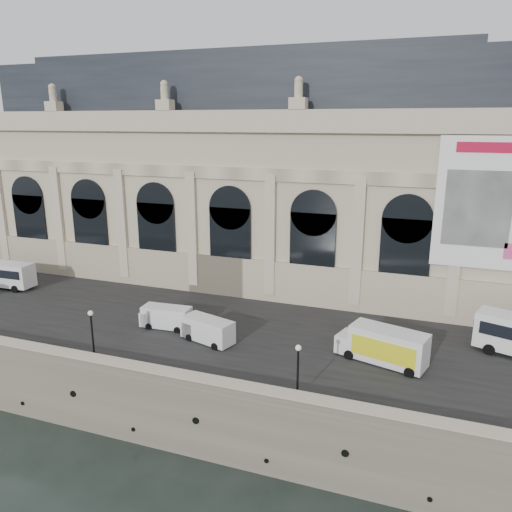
# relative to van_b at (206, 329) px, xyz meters

# --- Properties ---
(ground) EXTENTS (260.00, 260.00, 0.00)m
(ground) POSITION_rel_van_b_xyz_m (1.37, -9.15, -7.23)
(ground) COLOR black
(ground) RESTS_ON ground
(quay) EXTENTS (160.00, 70.00, 6.00)m
(quay) POSITION_rel_van_b_xyz_m (1.37, 25.85, -4.23)
(quay) COLOR gray
(quay) RESTS_ON ground
(street) EXTENTS (160.00, 24.00, 0.06)m
(street) POSITION_rel_van_b_xyz_m (1.37, 4.85, -1.20)
(street) COLOR #2D2D2D
(street) RESTS_ON quay
(parapet) EXTENTS (160.00, 1.40, 1.21)m
(parapet) POSITION_rel_van_b_xyz_m (1.37, -8.55, -0.61)
(parapet) COLOR gray
(parapet) RESTS_ON quay
(museum) EXTENTS (69.00, 18.70, 29.10)m
(museum) POSITION_rel_van_b_xyz_m (-4.61, 21.71, 12.49)
(museum) COLOR beige
(museum) RESTS_ON quay
(van_b) EXTENTS (5.77, 3.49, 2.41)m
(van_b) POSITION_rel_van_b_xyz_m (0.00, 0.00, 0.00)
(van_b) COLOR white
(van_b) RESTS_ON quay
(van_c) EXTENTS (5.32, 2.43, 2.32)m
(van_c) POSITION_rel_van_b_xyz_m (-5.52, 1.53, -0.05)
(van_c) COLOR white
(van_c) RESTS_ON quay
(box_truck) EXTENTS (8.36, 4.63, 3.22)m
(box_truck) POSITION_rel_van_b_xyz_m (16.69, 1.31, 0.39)
(box_truck) COLOR white
(box_truck) RESTS_ON quay
(lamp_left) EXTENTS (0.47, 0.47, 4.58)m
(lamp_left) POSITION_rel_van_b_xyz_m (-8.03, -6.67, 1.05)
(lamp_left) COLOR black
(lamp_left) RESTS_ON quay
(lamp_right) EXTENTS (0.46, 0.46, 4.54)m
(lamp_right) POSITION_rel_van_b_xyz_m (11.16, -7.12, 1.03)
(lamp_right) COLOR black
(lamp_right) RESTS_ON quay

